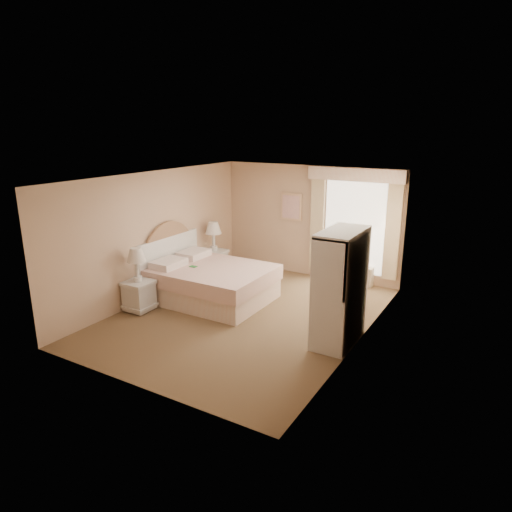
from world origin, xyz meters
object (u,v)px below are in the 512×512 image
Objects in this scene: armoire at (340,297)px; round_table at (345,269)px; cafe_chair at (352,276)px; nightstand_far at (214,256)px; nightstand_near at (138,288)px; bed at (207,280)px.

round_table is at bearing 107.34° from armoire.
round_table is at bearing 135.76° from cafe_chair.
nightstand_far is 2.98m from round_table.
nightstand_far reaches higher than nightstand_near.
nightstand_far is at bearing -168.90° from round_table.
armoire is at bearing -9.17° from bed.
armoire reaches higher than nightstand_far.
nightstand_far is (-0.73, 1.28, 0.09)m from bed.
nightstand_far is 1.24× the size of cafe_chair.
bed reaches higher than cafe_chair.
round_table is at bearing 11.10° from nightstand_far.
armoire is (0.73, -2.32, 0.30)m from round_table.
round_table is at bearing 40.07° from bed.
round_table is (2.93, 0.57, -0.01)m from nightstand_far.
nightstand_far is 0.68× the size of armoire.
cafe_chair is at bearing 101.71° from armoire.
cafe_chair is 0.54× the size of armoire.
bed is 1.84× the size of nightstand_far.
bed reaches higher than round_table.
cafe_chair is at bearing 34.31° from nightstand_near.
nightstand_near is 4.18m from round_table.
bed is 2.88m from round_table.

